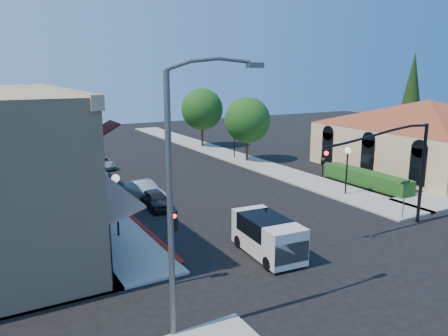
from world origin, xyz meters
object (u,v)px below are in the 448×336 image
street_tree_a (247,120)px  lamppost_left_near (116,189)px  lamppost_right_far (234,133)px  parked_car_a (156,199)px  lamppost_left_far (67,150)px  secondary_signal (173,234)px  cobra_streetlight (180,188)px  signal_mast_arm (399,160)px  white_van (268,234)px  conifer_far (412,95)px  parked_car_c (95,171)px  street_name_sign (404,193)px  parked_car_d (102,163)px  street_tree_b (202,109)px  lamppost_right_near (347,159)px  parked_car_b (145,191)px

street_tree_a → lamppost_left_near: 22.30m
lamppost_right_far → parked_car_a: (-13.30, -12.00, -2.14)m
street_tree_a → lamppost_left_far: bearing=180.0°
secondary_signal → cobra_streetlight: size_ratio=0.36×
signal_mast_arm → white_van: bearing=176.9°
secondary_signal → lamppost_left_near: 6.63m
cobra_streetlight → signal_mast_arm: bearing=13.1°
lamppost_right_far → conifer_far: bearing=-17.1°
lamppost_right_far → parked_car_c: 14.90m
conifer_far → street_name_sign: conifer_far is taller
parked_car_d → lamppost_left_far: bearing=-133.7°
secondary_signal → parked_car_a: size_ratio=0.94×
secondary_signal → parked_car_d: bearing=82.6°
lamppost_left_near → parked_car_d: lamppost_left_near is taller
street_tree_b → parked_car_c: (-15.00, -9.02, -4.02)m
street_tree_b → street_name_sign: 29.96m
lamppost_left_near → street_name_sign: bearing=-19.9°
lamppost_left_near → lamppost_right_near: bearing=0.0°
lamppost_left_near → lamppost_right_near: same height
street_tree_a → lamppost_right_near: street_tree_a is taller
secondary_signal → parked_car_b: secondary_signal is taller
lamppost_right_near → lamppost_right_far: 16.00m
lamppost_right_far → parked_car_c: lamppost_right_far is taller
lamppost_right_near → white_van: (-11.24, -6.05, -1.63)m
street_tree_b → parked_car_d: size_ratio=1.81×
lamppost_right_far → secondary_signal: bearing=-126.1°
street_tree_a → street_tree_b: 10.01m
conifer_far → lamppost_right_far: conifer_far is taller
street_tree_a → lamppost_left_near: street_tree_a is taller
lamppost_right_far → parked_car_a: 18.04m
conifer_far → parked_car_d: size_ratio=2.84×
street_name_sign → parked_car_a: (-12.30, 9.80, -1.10)m
conifer_far → signal_mast_arm: 27.71m
street_tree_b → lamppost_right_near: 24.07m
cobra_streetlight → lamppost_right_far: cobra_streetlight is taller
street_name_sign → white_van: bearing=-178.6°
secondary_signal → parked_car_c: secondary_signal is taller
parked_car_b → street_tree_b: bearing=44.7°
cobra_streetlight → lamppost_left_near: 10.34m
conifer_far → street_name_sign: 26.30m
street_name_sign → parked_car_c: bearing=123.4°
street_tree_a → street_name_sign: size_ratio=2.59×
conifer_far → lamppost_left_far: size_ratio=3.08×
lamppost_left_near → parked_car_b: size_ratio=0.89×
white_van → parked_car_a: bearing=101.6°
parked_car_c → parked_car_d: 3.33m
street_tree_b → lamppost_left_far: 20.06m
parked_car_d → street_tree_b: bearing=22.9°
white_van → street_name_sign: bearing=1.4°
signal_mast_arm → lamppost_left_near: (-14.36, 6.50, -1.35)m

